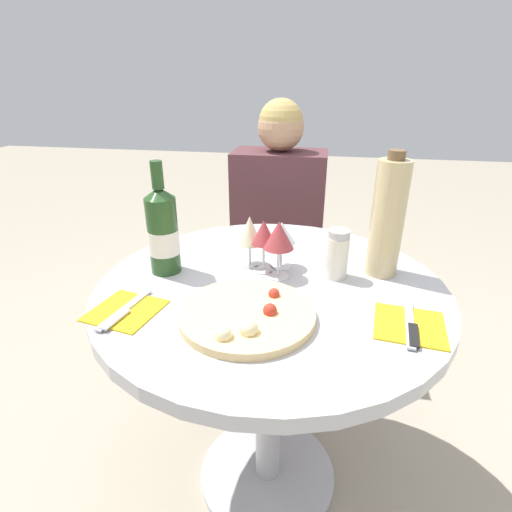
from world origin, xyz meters
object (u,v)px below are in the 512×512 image
at_px(seated_diner, 275,256).
at_px(pizza_large, 247,315).
at_px(dining_table, 270,329).
at_px(wine_bottle, 163,231).
at_px(chair_behind_diner, 279,263).
at_px(tall_carafe, 388,218).

height_order(seated_diner, pizza_large, seated_diner).
bearing_deg(dining_table, seated_diner, 96.28).
bearing_deg(wine_bottle, dining_table, -3.94).
height_order(chair_behind_diner, pizza_large, chair_behind_diner).
xyz_separation_m(chair_behind_diner, pizza_large, (0.05, -0.99, 0.34)).
bearing_deg(dining_table, pizza_large, -98.55).
relative_size(dining_table, wine_bottle, 3.00).
bearing_deg(seated_diner, tall_carafe, 123.51).
relative_size(seated_diner, pizza_large, 3.77).
height_order(dining_table, chair_behind_diner, chair_behind_diner).
xyz_separation_m(seated_diner, tall_carafe, (0.37, -0.56, 0.39)).
distance_m(dining_table, seated_diner, 0.68).
bearing_deg(chair_behind_diner, seated_diner, 90.00).
bearing_deg(seated_diner, dining_table, 96.28).
xyz_separation_m(dining_table, seated_diner, (-0.07, 0.67, -0.08)).
height_order(chair_behind_diner, seated_diner, seated_diner).
bearing_deg(wine_bottle, seated_diner, 70.73).
distance_m(seated_diner, wine_bottle, 0.77).
relative_size(chair_behind_diner, pizza_large, 2.74).
xyz_separation_m(pizza_large, wine_bottle, (-0.27, 0.20, 0.11)).
relative_size(wine_bottle, tall_carafe, 0.92).
distance_m(seated_diner, tall_carafe, 0.77).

